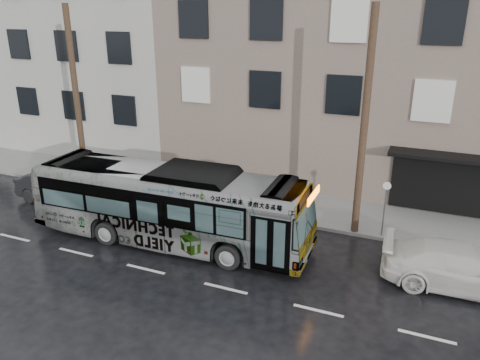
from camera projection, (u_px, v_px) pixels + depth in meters
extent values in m
plane|color=black|center=(180.00, 240.00, 19.17)|extent=(120.00, 120.00, 0.00)
cube|color=gray|center=(229.00, 196.00, 23.38)|extent=(90.00, 3.60, 0.15)
cube|color=gray|center=(365.00, 72.00, 26.42)|extent=(20.00, 12.00, 11.00)
cube|color=#B3B1A9|center=(60.00, 21.00, 35.22)|extent=(26.00, 15.00, 16.00)
cylinder|color=#503A28|center=(364.00, 126.00, 18.05)|extent=(0.30, 0.30, 9.00)
cylinder|color=#503A28|center=(77.00, 100.00, 23.14)|extent=(0.30, 0.30, 9.00)
cylinder|color=slate|center=(384.00, 209.00, 18.79)|extent=(0.06, 0.06, 2.40)
imported|color=#B2B2B2|center=(169.00, 205.00, 18.54)|extent=(11.56, 3.04, 3.20)
imported|color=silver|center=(462.00, 268.00, 15.66)|extent=(5.30, 2.39, 1.51)
imported|color=black|center=(61.00, 188.00, 22.48)|extent=(4.87, 2.06, 1.56)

